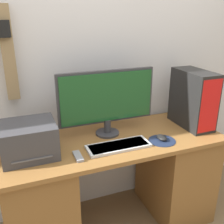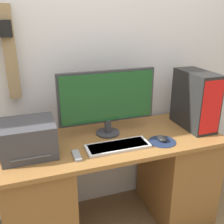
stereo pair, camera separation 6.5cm
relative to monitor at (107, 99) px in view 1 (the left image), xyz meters
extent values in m
cube|color=silver|center=(0.01, 0.27, 0.30)|extent=(6.40, 0.05, 2.70)
cube|color=olive|center=(-0.62, 0.21, 0.33)|extent=(0.08, 0.08, 0.61)
cylinder|color=black|center=(-0.64, 0.19, 0.49)|extent=(0.11, 0.11, 0.11)
cube|color=brown|center=(0.01, -0.10, -0.29)|extent=(1.58, 0.63, 0.03)
cube|color=brown|center=(-0.54, -0.10, -0.68)|extent=(0.44, 0.58, 0.74)
cube|color=brown|center=(0.57, -0.10, -0.68)|extent=(0.44, 0.58, 0.74)
cylinder|color=#333338|center=(0.00, 0.00, -0.27)|extent=(0.18, 0.18, 0.02)
cylinder|color=#333338|center=(0.00, 0.00, -0.21)|extent=(0.05, 0.05, 0.10)
cube|color=#333338|center=(0.00, 0.01, 0.02)|extent=(0.72, 0.03, 0.38)
cube|color=#194C23|center=(0.00, -0.01, 0.02)|extent=(0.68, 0.01, 0.35)
cube|color=silver|center=(0.00, -0.23, -0.26)|extent=(0.43, 0.16, 0.02)
cube|color=white|center=(0.00, -0.23, -0.26)|extent=(0.40, 0.14, 0.01)
cylinder|color=#19233D|center=(0.32, -0.25, -0.27)|extent=(0.19, 0.19, 0.00)
ellipsoid|color=black|center=(0.32, -0.24, -0.25)|extent=(0.06, 0.10, 0.03)
cube|color=black|center=(0.68, -0.09, -0.05)|extent=(0.19, 0.39, 0.44)
cube|color=red|center=(0.68, -0.28, -0.05)|extent=(0.17, 0.01, 0.40)
cube|color=#38383D|center=(-0.57, -0.11, -0.17)|extent=(0.33, 0.30, 0.22)
cube|color=#515156|center=(-0.57, -0.20, -0.23)|extent=(0.23, 0.14, 0.01)
cube|color=gray|center=(-0.29, -0.26, -0.27)|extent=(0.04, 0.13, 0.02)
camera|label=1|loc=(-0.62, -1.67, 0.58)|focal=42.00mm
camera|label=2|loc=(-0.56, -1.69, 0.58)|focal=42.00mm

